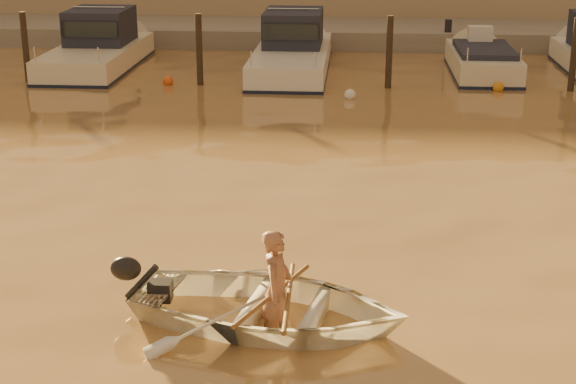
# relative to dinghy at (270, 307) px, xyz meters

# --- Properties ---
(ground_plane) EXTENTS (160.00, 160.00, 0.00)m
(ground_plane) POSITION_rel_dinghy_xyz_m (2.11, 0.60, -0.24)
(ground_plane) COLOR olive
(ground_plane) RESTS_ON ground
(dinghy) EXTENTS (3.91, 3.11, 0.73)m
(dinghy) POSITION_rel_dinghy_xyz_m (0.00, 0.00, 0.00)
(dinghy) COLOR white
(dinghy) RESTS_ON ground_plane
(person) EXTENTS (0.48, 0.64, 1.58)m
(person) POSITION_rel_dinghy_xyz_m (0.10, -0.02, 0.25)
(person) COLOR #A16A50
(person) RESTS_ON dinghy
(outboard_motor) EXTENTS (0.96, 0.56, 0.70)m
(outboard_motor) POSITION_rel_dinghy_xyz_m (-1.47, 0.28, 0.04)
(outboard_motor) COLOR black
(outboard_motor) RESTS_ON dinghy
(oar_port) EXTENTS (0.11, 2.10, 0.13)m
(oar_port) POSITION_rel_dinghy_xyz_m (0.25, -0.05, 0.18)
(oar_port) COLOR brown
(oar_port) RESTS_ON dinghy
(oar_starboard) EXTENTS (0.80, 1.99, 0.13)m
(oar_starboard) POSITION_rel_dinghy_xyz_m (0.05, -0.01, 0.18)
(oar_starboard) COLOR brown
(oar_starboard) RESTS_ON dinghy
(moored_boat_1) EXTENTS (2.26, 6.71, 1.75)m
(moored_boat_1) POSITION_rel_dinghy_xyz_m (-7.00, 16.60, 0.38)
(moored_boat_1) COLOR beige
(moored_boat_1) RESTS_ON ground_plane
(moored_boat_2) EXTENTS (2.17, 7.32, 1.75)m
(moored_boat_2) POSITION_rel_dinghy_xyz_m (-0.94, 16.60, 0.38)
(moored_boat_2) COLOR white
(moored_boat_2) RESTS_ON ground_plane
(moored_boat_3) EXTENTS (1.81, 5.31, 0.95)m
(moored_boat_3) POSITION_rel_dinghy_xyz_m (4.78, 16.60, -0.02)
(moored_boat_3) COLOR beige
(moored_boat_3) RESTS_ON ground_plane
(piling_0) EXTENTS (0.18, 0.18, 2.20)m
(piling_0) POSITION_rel_dinghy_xyz_m (-8.39, 14.40, 0.66)
(piling_0) COLOR #2D2319
(piling_0) RESTS_ON ground_plane
(piling_1) EXTENTS (0.18, 0.18, 2.20)m
(piling_1) POSITION_rel_dinghy_xyz_m (-3.39, 14.40, 0.66)
(piling_1) COLOR #2D2319
(piling_1) RESTS_ON ground_plane
(piling_2) EXTENTS (0.18, 0.18, 2.20)m
(piling_2) POSITION_rel_dinghy_xyz_m (1.91, 14.40, 0.66)
(piling_2) COLOR #2D2319
(piling_2) RESTS_ON ground_plane
(piling_3) EXTENTS (0.18, 0.18, 2.20)m
(piling_3) POSITION_rel_dinghy_xyz_m (6.91, 14.40, 0.66)
(piling_3) COLOR #2D2319
(piling_3) RESTS_ON ground_plane
(fender_b) EXTENTS (0.30, 0.30, 0.30)m
(fender_b) POSITION_rel_dinghy_xyz_m (-4.31, 14.37, -0.14)
(fender_b) COLOR #DA5519
(fender_b) RESTS_ON ground_plane
(fender_c) EXTENTS (0.30, 0.30, 0.30)m
(fender_c) POSITION_rel_dinghy_xyz_m (0.87, 12.97, -0.14)
(fender_c) COLOR white
(fender_c) RESTS_ON ground_plane
(fender_d) EXTENTS (0.30, 0.30, 0.30)m
(fender_d) POSITION_rel_dinghy_xyz_m (4.93, 14.24, -0.14)
(fender_d) COLOR orange
(fender_d) RESTS_ON ground_plane
(quay) EXTENTS (52.00, 4.00, 1.00)m
(quay) POSITION_rel_dinghy_xyz_m (2.11, 22.10, -0.09)
(quay) COLOR gray
(quay) RESTS_ON ground_plane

